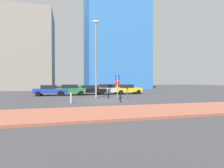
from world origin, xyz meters
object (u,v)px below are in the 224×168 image
at_px(street_lamp, 96,54).
at_px(traffic_bollard_far, 71,98).
at_px(parked_car_blue, 50,90).
at_px(parked_car_green, 71,90).
at_px(parked_car_black, 90,90).
at_px(traffic_bollard_near, 108,94).
at_px(parking_sign_post, 117,84).
at_px(parked_car_yellow, 127,89).
at_px(parking_meter, 127,91).
at_px(parked_car_silver, 108,89).
at_px(traffic_bollard_mid, 120,97).

relative_size(street_lamp, traffic_bollard_far, 9.32).
height_order(parked_car_blue, parked_car_green, parked_car_green).
bearing_deg(parked_car_black, traffic_bollard_near, -77.17).
xyz_separation_m(parked_car_blue, parked_car_black, (5.29, 0.20, -0.00)).
bearing_deg(parking_sign_post, parked_car_blue, 138.51).
relative_size(parked_car_yellow, parking_meter, 2.78).
xyz_separation_m(parked_car_green, parking_sign_post, (4.76, -6.41, 0.87)).
bearing_deg(parking_meter, parked_car_silver, 91.43).
distance_m(parking_sign_post, traffic_bollard_mid, 3.01).
bearing_deg(parking_sign_post, street_lamp, 149.52).
xyz_separation_m(parked_car_yellow, traffic_bollard_mid, (-3.95, -9.31, -0.30)).
relative_size(parked_car_blue, parking_sign_post, 1.67).
relative_size(parked_car_black, parking_meter, 3.07).
height_order(parked_car_green, street_lamp, street_lamp).
xyz_separation_m(parked_car_silver, parking_sign_post, (-0.64, -6.94, 0.87)).
relative_size(parked_car_silver, street_lamp, 0.48).
xyz_separation_m(parked_car_green, traffic_bollard_mid, (4.26, -9.13, -0.33)).
xyz_separation_m(parking_sign_post, traffic_bollard_near, (-0.76, 1.02, -1.12)).
bearing_deg(traffic_bollard_mid, street_lamp, 112.23).
bearing_deg(parking_sign_post, traffic_bollard_far, -154.21).
distance_m(parked_car_blue, parked_car_yellow, 10.80).
relative_size(parked_car_silver, parking_sign_post, 1.58).
bearing_deg(parked_car_blue, parked_car_black, 2.19).
bearing_deg(parked_car_blue, parked_car_yellow, 0.48).
xyz_separation_m(parked_car_blue, parking_sign_post, (7.35, -6.50, 0.91)).
height_order(parked_car_blue, parked_car_silver, parked_car_silver).
relative_size(parked_car_black, parked_car_yellow, 1.10).
bearing_deg(traffic_bollard_far, parked_car_yellow, 46.95).
xyz_separation_m(parked_car_blue, traffic_bollard_mid, (6.85, -9.22, -0.28)).
distance_m(parked_car_yellow, parking_sign_post, 7.49).
bearing_deg(parking_sign_post, parked_car_yellow, 62.37).
xyz_separation_m(parked_car_silver, traffic_bollard_mid, (-1.14, -9.65, -0.33)).
bearing_deg(traffic_bollard_mid, parked_car_blue, 126.62).
height_order(traffic_bollard_mid, traffic_bollard_far, traffic_bollard_far).
distance_m(parked_car_yellow, traffic_bollard_mid, 10.11).
distance_m(parked_car_black, parking_sign_post, 7.07).
bearing_deg(parked_car_green, traffic_bollard_near, -53.48).
xyz_separation_m(traffic_bollard_mid, traffic_bollard_far, (-4.44, 0.33, 0.02)).
bearing_deg(parked_car_blue, parking_meter, -41.82).
height_order(parked_car_green, traffic_bollard_far, parked_car_green).
relative_size(parked_car_black, parking_sign_post, 1.67).
relative_size(parked_car_green, parking_sign_post, 1.54).
relative_size(parked_car_blue, traffic_bollard_near, 4.22).
bearing_deg(street_lamp, parked_car_black, 89.36).
xyz_separation_m(parking_meter, street_lamp, (-2.95, 2.07, 4.05)).
bearing_deg(parking_meter, parked_car_blue, 138.18).
bearing_deg(traffic_bollard_near, traffic_bollard_far, -140.81).
distance_m(parked_car_black, parking_meter, 8.06).
relative_size(traffic_bollard_near, traffic_bollard_far, 1.11).
xyz_separation_m(parked_car_black, parking_sign_post, (2.06, -6.70, 0.92)).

